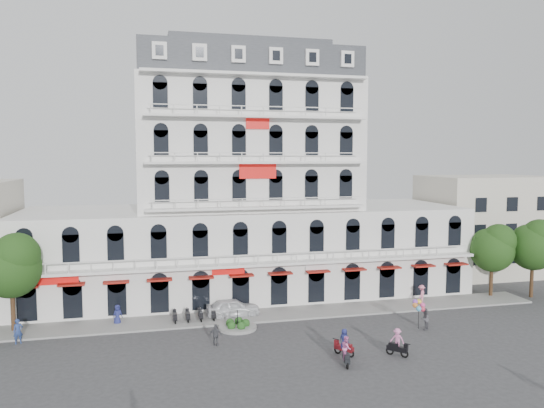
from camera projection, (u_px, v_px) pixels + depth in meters
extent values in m
plane|color=#38383A|center=(291.00, 351.00, 39.10)|extent=(120.00, 120.00, 0.00)
cube|color=gray|center=(265.00, 315.00, 47.82)|extent=(53.00, 4.00, 0.16)
cube|color=silver|center=(246.00, 250.00, 56.14)|extent=(45.00, 14.00, 9.00)
cube|color=silver|center=(246.00, 146.00, 55.16)|extent=(22.00, 12.00, 13.00)
cube|color=#2D3035|center=(245.00, 67.00, 54.44)|extent=(21.56, 11.76, 3.00)
cube|color=#2D3035|center=(245.00, 48.00, 54.27)|extent=(15.84, 8.64, 0.80)
cube|color=maroon|center=(261.00, 274.00, 48.96)|extent=(40.50, 1.00, 0.15)
cube|color=red|center=(258.00, 171.00, 49.45)|extent=(3.50, 0.10, 1.40)
cube|color=beige|center=(484.00, 225.00, 64.88)|extent=(14.00, 10.00, 12.00)
cylinder|color=gray|center=(238.00, 328.00, 44.21)|extent=(3.20, 3.20, 0.24)
cylinder|color=black|center=(237.00, 318.00, 44.14)|extent=(0.08, 0.08, 1.40)
sphere|color=#214717|center=(246.00, 323.00, 44.34)|extent=(0.70, 0.70, 0.70)
sphere|color=#214717|center=(239.00, 321.00, 44.88)|extent=(0.70, 0.70, 0.70)
sphere|color=#214717|center=(230.00, 323.00, 44.46)|extent=(0.70, 0.70, 0.70)
sphere|color=#214717|center=(231.00, 326.00, 43.66)|extent=(0.70, 0.70, 0.70)
sphere|color=#214717|center=(241.00, 326.00, 43.58)|extent=(0.70, 0.70, 0.70)
cylinder|color=#382314|center=(13.00, 310.00, 43.28)|extent=(0.36, 0.36, 3.74)
sphere|color=#183B12|center=(11.00, 269.00, 42.98)|extent=(4.76, 4.76, 4.76)
sphere|color=#183B12|center=(16.00, 256.00, 42.71)|extent=(3.74, 3.74, 3.74)
sphere|color=#183B12|center=(6.00, 260.00, 43.12)|extent=(3.40, 3.40, 3.40)
cylinder|color=#382314|center=(491.00, 280.00, 54.19)|extent=(0.36, 0.36, 3.43)
sphere|color=#183B12|center=(492.00, 250.00, 53.91)|extent=(4.37, 4.37, 4.37)
sphere|color=#183B12|center=(499.00, 241.00, 53.64)|extent=(3.43, 3.43, 3.43)
sphere|color=#183B12|center=(487.00, 244.00, 54.05)|extent=(3.12, 3.12, 3.12)
cylinder|color=#382314|center=(532.00, 279.00, 54.13)|extent=(0.36, 0.36, 3.65)
sphere|color=#183B12|center=(533.00, 247.00, 53.84)|extent=(4.65, 4.65, 4.65)
sphere|color=#183B12|center=(540.00, 237.00, 53.57)|extent=(3.65, 3.65, 3.65)
sphere|color=#183B12|center=(528.00, 241.00, 53.98)|extent=(3.32, 3.32, 3.32)
imported|color=white|center=(233.00, 308.00, 47.58)|extent=(4.86, 2.04, 1.64)
cube|color=black|center=(346.00, 358.00, 36.38)|extent=(0.68, 1.54, 0.35)
torus|color=black|center=(345.00, 359.00, 36.95)|extent=(0.25, 0.61, 0.60)
torus|color=black|center=(347.00, 365.00, 35.86)|extent=(0.25, 0.61, 0.60)
imported|color=pink|center=(346.00, 348.00, 36.32)|extent=(0.79, 0.92, 1.65)
cube|color=maroon|center=(344.00, 348.00, 38.29)|extent=(1.17, 1.42, 0.35)
torus|color=black|center=(338.00, 350.00, 38.67)|extent=(0.45, 0.55, 0.60)
torus|color=black|center=(351.00, 353.00, 37.96)|extent=(0.45, 0.55, 0.60)
imported|color=navy|center=(344.00, 339.00, 38.23)|extent=(0.83, 0.89, 1.52)
cube|color=black|center=(397.00, 349.00, 38.16)|extent=(1.28, 1.33, 0.35)
torus|color=black|center=(404.00, 354.00, 37.89)|extent=(0.50, 0.52, 0.60)
torus|color=black|center=(390.00, 351.00, 38.49)|extent=(0.50, 0.52, 0.60)
imported|color=pink|center=(397.00, 339.00, 38.10)|extent=(1.14, 1.16, 1.59)
imported|color=navy|center=(118.00, 315.00, 45.27)|extent=(1.01, 0.93, 1.74)
imported|color=#4C4D53|center=(216.00, 335.00, 40.25)|extent=(1.05, 0.72, 1.66)
imported|color=pink|center=(422.00, 294.00, 51.90)|extent=(1.31, 1.30, 1.82)
imported|color=navy|center=(18.00, 331.00, 40.67)|extent=(0.83, 0.69, 1.93)
imported|color=#4F4E54|center=(425.00, 319.00, 43.99)|extent=(1.10, 1.10, 1.80)
cylinder|color=black|center=(419.00, 317.00, 44.18)|extent=(0.04, 0.04, 2.00)
sphere|color=#E54C99|center=(423.00, 305.00, 44.17)|extent=(0.44, 0.44, 0.44)
sphere|color=yellow|center=(419.00, 302.00, 44.40)|extent=(0.44, 0.44, 0.44)
sphere|color=#994CD8|center=(415.00, 302.00, 44.32)|extent=(0.44, 0.44, 0.44)
sphere|color=orange|center=(415.00, 305.00, 44.00)|extent=(0.44, 0.44, 0.44)
sphere|color=#4CB2E5|center=(419.00, 309.00, 43.77)|extent=(0.44, 0.44, 0.44)
sphere|color=#D8334C|center=(423.00, 309.00, 43.86)|extent=(0.44, 0.44, 0.44)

